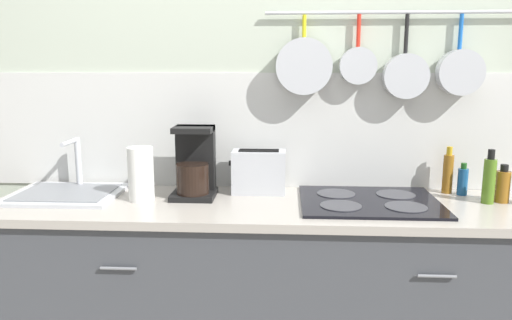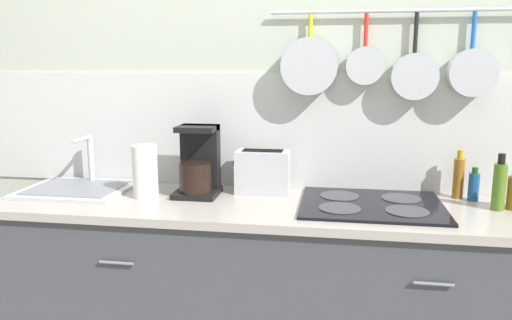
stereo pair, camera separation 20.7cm
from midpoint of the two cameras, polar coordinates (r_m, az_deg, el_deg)
The scene contains 11 objects.
wall_back at distance 2.36m, azimuth 6.00°, elevation 6.18°, with size 7.20×0.16×2.60m.
cabinet_base at distance 2.28m, azimuth 4.97°, elevation -16.30°, with size 2.39×0.55×0.85m.
countertop at distance 2.11m, azimuth 5.17°, elevation -5.52°, with size 2.43×0.57×0.03m.
sink_basin at distance 2.42m, azimuth -17.44°, elevation -2.95°, with size 0.47×0.40×0.24m.
paper_towel_roll at distance 2.21m, azimuth -9.97°, elevation -1.33°, with size 0.11×0.11×0.23m.
coffee_maker at distance 2.23m, azimuth -4.00°, elevation -0.76°, with size 0.19×0.20×0.31m.
toaster at distance 2.26m, azimuth 3.40°, elevation -1.38°, with size 0.26×0.13×0.20m.
cooktop at distance 2.15m, azimuth 15.79°, elevation -4.95°, with size 0.58×0.48×0.01m.
bottle_hot_sauce at distance 2.38m, azimuth 24.50°, elevation -1.82°, with size 0.05×0.05×0.21m.
bottle_sesame_oil at distance 2.37m, azimuth 25.97°, elevation -2.71°, with size 0.05×0.05×0.15m.
bottle_olive_oil at distance 2.26m, azimuth 28.46°, elevation -2.60°, with size 0.05×0.05×0.23m.
Camera 2 is at (0.24, -2.01, 1.47)m, focal length 35.00 mm.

